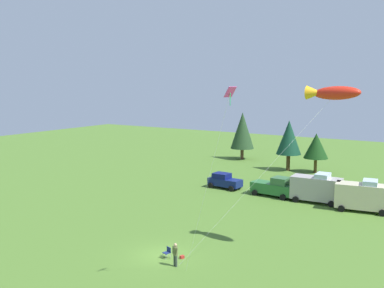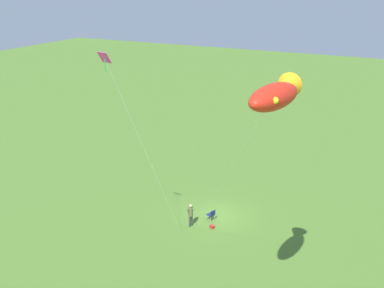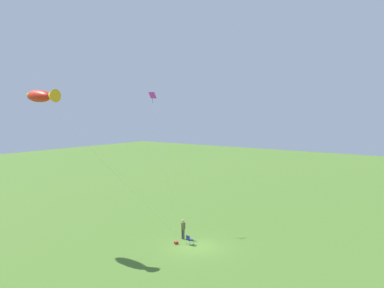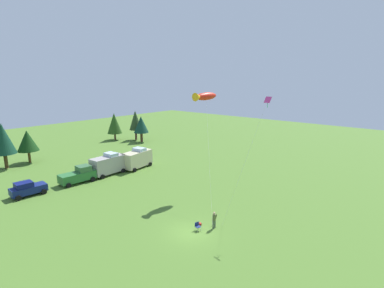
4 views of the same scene
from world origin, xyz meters
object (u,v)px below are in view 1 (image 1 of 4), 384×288
(car_navy_hatch, at_px, (224,181))
(van_motorhome_grey, at_px, (317,188))
(backpack_on_grass, at_px, (182,257))
(truck_green_flatbed, at_px, (274,187))
(person_kite_flyer, at_px, (175,253))
(kite_large_fish, at_px, (331,93))
(kite_diamond_rainbow, at_px, (227,104))
(folding_chair, at_px, (167,252))
(van_camper_beige, at_px, (363,196))

(car_navy_hatch, distance_m, van_motorhome_grey, 11.88)
(backpack_on_grass, bearing_deg, truck_green_flatbed, 93.58)
(person_kite_flyer, xyz_separation_m, kite_large_fish, (8.48, 8.02, 11.43))
(backpack_on_grass, bearing_deg, kite_diamond_rainbow, -33.25)
(kite_large_fish, bearing_deg, kite_diamond_rainbow, -107.07)
(folding_chair, xyz_separation_m, van_motorhome_grey, (4.67, 21.85, 1.16))
(kite_large_fish, bearing_deg, car_navy_hatch, 138.14)
(car_navy_hatch, distance_m, kite_large_fish, 25.64)
(backpack_on_grass, relative_size, van_camper_beige, 0.06)
(car_navy_hatch, bearing_deg, backpack_on_grass, 114.63)
(backpack_on_grass, height_order, van_camper_beige, van_camper_beige)
(van_camper_beige, xyz_separation_m, kite_large_fish, (0.12, -14.00, 10.81))
(backpack_on_grass, height_order, kite_diamond_rainbow, kite_diamond_rainbow)
(backpack_on_grass, height_order, van_motorhome_grey, van_motorhome_grey)
(car_navy_hatch, height_order, van_motorhome_grey, van_motorhome_grey)
(backpack_on_grass, bearing_deg, person_kite_flyer, -74.38)
(car_navy_hatch, bearing_deg, truck_green_flatbed, -179.30)
(folding_chair, relative_size, truck_green_flatbed, 0.16)
(van_camper_beige, bearing_deg, person_kite_flyer, -119.08)
(backpack_on_grass, relative_size, van_motorhome_grey, 0.06)
(truck_green_flatbed, height_order, kite_diamond_rainbow, kite_diamond_rainbow)
(van_camper_beige, bearing_deg, folding_chair, -123.23)
(person_kite_flyer, bearing_deg, car_navy_hatch, -144.11)
(car_navy_hatch, xyz_separation_m, van_motorhome_grey, (11.85, -0.47, 0.69))
(car_navy_hatch, height_order, van_camper_beige, van_camper_beige)
(car_navy_hatch, distance_m, van_camper_beige, 17.01)
(van_motorhome_grey, distance_m, kite_large_fish, 19.08)
(van_camper_beige, bearing_deg, kite_diamond_rainbow, -105.43)
(backpack_on_grass, bearing_deg, van_camper_beige, 66.87)
(person_kite_flyer, bearing_deg, backpack_on_grass, -148.72)
(folding_chair, height_order, kite_diamond_rainbow, kite_diamond_rainbow)
(person_kite_flyer, distance_m, kite_large_fish, 16.34)
(car_navy_hatch, bearing_deg, kite_large_fish, 142.23)
(kite_large_fish, bearing_deg, van_motorhome_grey, 109.40)
(folding_chair, distance_m, kite_large_fish, 17.04)
(folding_chair, xyz_separation_m, van_camper_beige, (9.77, 21.02, 1.16))
(person_kite_flyer, relative_size, kite_diamond_rainbow, 0.13)
(person_kite_flyer, height_order, kite_large_fish, kite_large_fish)
(car_navy_hatch, height_order, kite_large_fish, kite_large_fish)
(person_kite_flyer, relative_size, truck_green_flatbed, 0.34)
(person_kite_flyer, relative_size, van_camper_beige, 0.31)
(backpack_on_grass, relative_size, truck_green_flatbed, 0.06)
(folding_chair, bearing_deg, van_motorhome_grey, -173.83)
(folding_chair, relative_size, kite_large_fish, 0.06)
(kite_large_fish, bearing_deg, truck_green_flatbed, 124.51)
(person_kite_flyer, xyz_separation_m, van_motorhome_grey, (3.26, 22.85, 0.62))
(car_navy_hatch, relative_size, van_camper_beige, 0.76)
(folding_chair, relative_size, car_navy_hatch, 0.19)
(kite_diamond_rainbow, bearing_deg, kite_large_fish, 72.93)
(folding_chair, distance_m, car_navy_hatch, 23.45)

